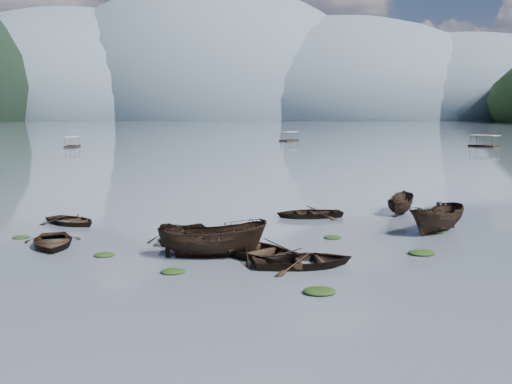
{
  "coord_description": "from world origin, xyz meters",
  "views": [
    {
      "loc": [
        -0.46,
        -21.14,
        6.47
      ],
      "look_at": [
        0.0,
        12.0,
        2.0
      ],
      "focal_mm": 40.0,
      "sensor_mm": 36.0,
      "label": 1
    }
  ],
  "objects_px": {
    "rowboat_3": "(256,256)",
    "pontoon_centre": "(289,141)",
    "rowboat_0": "(52,246)",
    "pontoon_left": "(72,147)"
  },
  "relations": [
    {
      "from": "rowboat_0",
      "to": "pontoon_centre",
      "type": "height_order",
      "value": "pontoon_centre"
    },
    {
      "from": "pontoon_centre",
      "to": "rowboat_0",
      "type": "bearing_deg",
      "value": -64.86
    },
    {
      "from": "rowboat_0",
      "to": "pontoon_left",
      "type": "xyz_separation_m",
      "value": [
        -26.28,
        89.55,
        0.0
      ]
    },
    {
      "from": "rowboat_3",
      "to": "pontoon_centre",
      "type": "relative_size",
      "value": 0.8
    },
    {
      "from": "pontoon_centre",
      "to": "rowboat_3",
      "type": "bearing_deg",
      "value": -59.9
    },
    {
      "from": "pontoon_left",
      "to": "pontoon_centre",
      "type": "distance_m",
      "value": 53.8
    },
    {
      "from": "rowboat_0",
      "to": "pontoon_left",
      "type": "relative_size",
      "value": 0.75
    },
    {
      "from": "pontoon_left",
      "to": "pontoon_centre",
      "type": "relative_size",
      "value": 0.92
    },
    {
      "from": "rowboat_3",
      "to": "pontoon_centre",
      "type": "bearing_deg",
      "value": -132.76
    },
    {
      "from": "pontoon_left",
      "to": "rowboat_3",
      "type": "bearing_deg",
      "value": -73.14
    }
  ]
}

